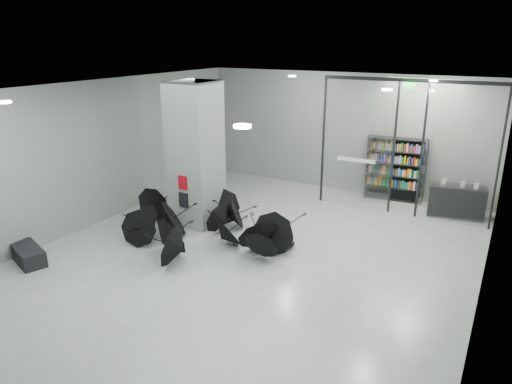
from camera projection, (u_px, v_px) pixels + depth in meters
The scene contains 10 objects.
room at pixel (234, 149), 9.99m from camera, with size 14.00×14.02×4.01m.
column at pixel (195, 154), 13.06m from camera, with size 1.20×1.20×4.00m, color slate.
fire_cabinet at pixel (183, 183), 12.75m from camera, with size 0.28×0.04×0.38m, color #A50A07.
info_panel at pixel (184, 200), 12.91m from camera, with size 0.30×0.03×0.42m, color black.
exit_sign at pixel (409, 86), 12.97m from camera, with size 0.30×0.06×0.15m, color #0CE533.
glass_partition at pixel (404, 143), 13.65m from camera, with size 5.06×0.08×4.00m.
bench at pixel (28, 255), 11.18m from camera, with size 1.19×0.51×0.38m, color black.
bookshelf at pixel (395, 169), 15.27m from camera, with size 1.86×0.37×2.05m, color black, non-canonical shape.
shop_counter at pixel (456, 201), 13.97m from camera, with size 1.57×0.63×0.94m, color black.
umbrella_cluster at pixel (207, 231), 12.23m from camera, with size 5.39×4.24×1.34m.
Camera 1 is at (5.16, -8.31, 5.09)m, focal length 33.17 mm.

